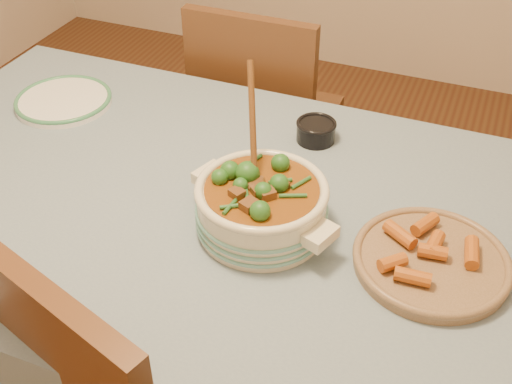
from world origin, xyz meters
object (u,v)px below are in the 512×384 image
stew_casserole (262,203)px  white_plate (63,100)px  condiment_bowl (316,130)px  chair_far (262,114)px  dining_table (190,224)px  fried_plate (432,259)px

stew_casserole → white_plate: (-0.73, 0.29, -0.06)m
condiment_bowl → chair_far: size_ratio=0.14×
white_plate → dining_table: bearing=-25.2°
dining_table → fried_plate: 0.59m
stew_casserole → condiment_bowl: 0.39m
stew_casserole → dining_table: bearing=167.8°
stew_casserole → chair_far: size_ratio=0.39×
condiment_bowl → fried_plate: size_ratio=0.33×
dining_table → white_plate: size_ratio=5.13×
dining_table → condiment_bowl: condiment_bowl is taller
white_plate → condiment_bowl: (0.74, 0.09, 0.02)m
white_plate → chair_far: (0.42, 0.51, -0.24)m
condiment_bowl → dining_table: bearing=-122.0°
dining_table → condiment_bowl: size_ratio=12.67×
dining_table → stew_casserole: (0.21, -0.04, 0.16)m
dining_table → white_plate: 0.59m
stew_casserole → white_plate: bearing=158.3°
stew_casserole → chair_far: 0.91m
condiment_bowl → white_plate: bearing=-172.8°
dining_table → condiment_bowl: (0.21, 0.34, 0.12)m
dining_table → chair_far: (-0.10, 0.75, -0.13)m
dining_table → white_plate: (-0.52, 0.25, 0.10)m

